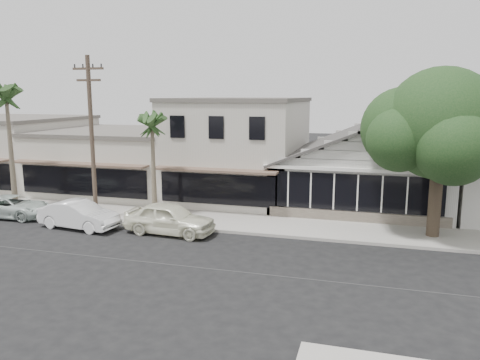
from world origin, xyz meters
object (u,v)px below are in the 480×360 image
(car_1, at_px, (79,215))
(shade_tree, at_px, (438,127))
(car_2, at_px, (13,207))
(car_0, at_px, (170,218))
(utility_pole, at_px, (92,135))

(car_1, bearing_deg, shade_tree, -72.24)
(car_2, bearing_deg, car_0, -95.76)
(shade_tree, bearing_deg, car_2, -173.79)
(car_1, xyz_separation_m, car_2, (-5.00, 0.93, -0.10))
(utility_pole, relative_size, car_1, 2.05)
(car_0, xyz_separation_m, car_2, (-10.00, 0.53, -0.17))
(car_1, xyz_separation_m, shade_tree, (17.64, 3.39, 4.71))
(utility_pole, bearing_deg, car_2, -173.16)
(car_0, xyz_separation_m, car_1, (-5.00, -0.40, -0.07))
(car_0, distance_m, shade_tree, 13.80)
(utility_pole, bearing_deg, car_0, -12.84)
(car_0, relative_size, car_1, 1.06)
(car_2, xyz_separation_m, shade_tree, (22.64, 2.47, 4.81))
(shade_tree, bearing_deg, car_1, -169.11)
(utility_pole, bearing_deg, shade_tree, 6.03)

